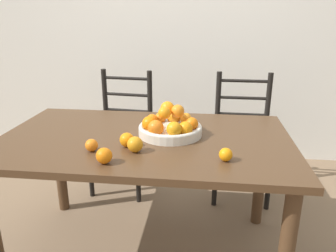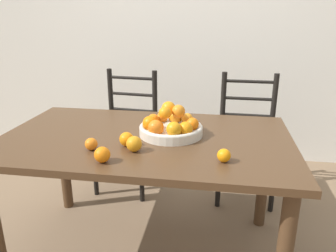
{
  "view_description": "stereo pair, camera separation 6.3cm",
  "coord_description": "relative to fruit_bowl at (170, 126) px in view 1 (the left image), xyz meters",
  "views": [
    {
      "loc": [
        0.31,
        -1.6,
        1.35
      ],
      "look_at": [
        0.13,
        -0.06,
        0.82
      ],
      "focal_mm": 35.0,
      "sensor_mm": 36.0,
      "label": 1
    },
    {
      "loc": [
        0.38,
        -1.59,
        1.35
      ],
      "look_at": [
        0.13,
        -0.06,
        0.82
      ],
      "focal_mm": 35.0,
      "sensor_mm": 36.0,
      "label": 2
    }
  ],
  "objects": [
    {
      "name": "orange_loose_2",
      "position": [
        -0.19,
        -0.19,
        -0.01
      ],
      "size": [
        0.07,
        0.07,
        0.07
      ],
      "color": "orange",
      "rests_on": "dining_table"
    },
    {
      "name": "orange_loose_3",
      "position": [
        -0.14,
        -0.25,
        -0.01
      ],
      "size": [
        0.08,
        0.08,
        0.08
      ],
      "color": "orange",
      "rests_on": "dining_table"
    },
    {
      "name": "ground_plane",
      "position": [
        -0.13,
        -0.04,
        -0.78
      ],
      "size": [
        12.0,
        12.0,
        0.0
      ],
      "primitive_type": "plane",
      "color": "#7F664C"
    },
    {
      "name": "fruit_bowl",
      "position": [
        0.0,
        0.0,
        0.0
      ],
      "size": [
        0.34,
        0.34,
        0.17
      ],
      "color": "silver",
      "rests_on": "dining_table"
    },
    {
      "name": "orange_loose_4",
      "position": [
        -0.34,
        -0.26,
        -0.02
      ],
      "size": [
        0.06,
        0.06,
        0.06
      ],
      "color": "orange",
      "rests_on": "dining_table"
    },
    {
      "name": "wall_back",
      "position": [
        -0.13,
        1.47,
        0.52
      ],
      "size": [
        8.0,
        0.06,
        2.6
      ],
      "color": "silver",
      "rests_on": "ground_plane"
    },
    {
      "name": "dining_table",
      "position": [
        -0.13,
        -0.04,
        -0.15
      ],
      "size": [
        1.53,
        0.92,
        0.73
      ],
      "color": "#4C331E",
      "rests_on": "ground_plane"
    },
    {
      "name": "orange_loose_0",
      "position": [
        -0.24,
        -0.39,
        -0.01
      ],
      "size": [
        0.07,
        0.07,
        0.07
      ],
      "color": "orange",
      "rests_on": "dining_table"
    },
    {
      "name": "chair_left",
      "position": [
        -0.46,
        0.73,
        -0.32
      ],
      "size": [
        0.46,
        0.44,
        0.94
      ],
      "rotation": [
        0.0,
        0.0,
        -0.1
      ],
      "color": "black",
      "rests_on": "ground_plane"
    },
    {
      "name": "chair_right",
      "position": [
        0.47,
        0.73,
        -0.32
      ],
      "size": [
        0.43,
        0.41,
        0.94
      ],
      "rotation": [
        0.0,
        0.0,
        -0.02
      ],
      "color": "black",
      "rests_on": "ground_plane"
    },
    {
      "name": "orange_loose_1",
      "position": [
        0.28,
        -0.3,
        -0.02
      ],
      "size": [
        0.06,
        0.06,
        0.06
      ],
      "color": "orange",
      "rests_on": "dining_table"
    }
  ]
}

